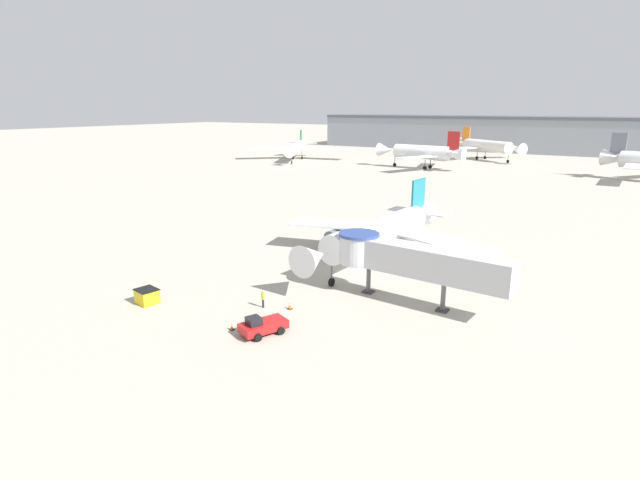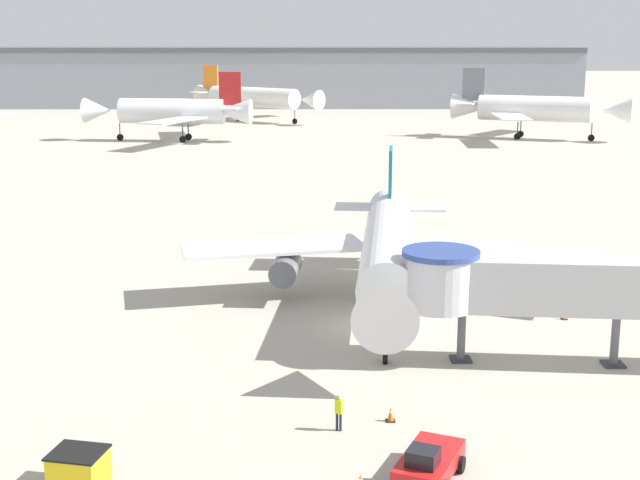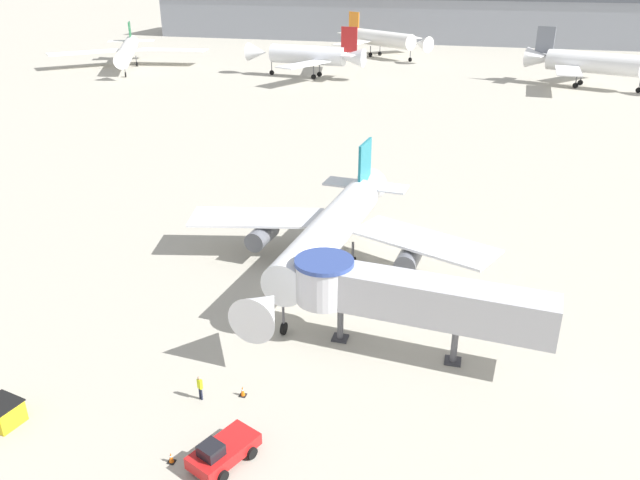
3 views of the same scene
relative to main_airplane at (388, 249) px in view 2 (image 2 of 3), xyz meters
The scene contains 12 objects.
ground_plane 5.76m from the main_airplane, 106.58° to the right, with size 800.00×800.00×0.00m, color #A8A393.
main_airplane is the anchor object (origin of this frame).
jet_bridge 12.56m from the main_airplane, 54.58° to the right, with size 17.43×4.83×6.04m.
pushback_tug_red 23.21m from the main_airplane, 90.58° to the right, with size 3.31×4.32×1.67m.
service_container_yellow 27.28m from the main_airplane, 120.46° to the right, with size 2.37×2.19×1.44m.
traffic_cone_near_nose 17.90m from the main_airplane, 94.06° to the right, with size 0.42×0.42×0.69m.
traffic_cone_starboard_wing 11.54m from the main_airplane, 14.67° to the right, with size 0.37×0.37×0.63m.
ground_crew_marshaller 19.03m from the main_airplane, 101.04° to the right, with size 0.37×0.31×1.68m.
background_jet_red_tail 96.11m from the main_airplane, 106.70° to the left, with size 28.16×30.52×11.30m.
background_jet_orange_tail 129.32m from the main_airplane, 97.84° to the left, with size 28.15×26.48×11.04m.
background_jet_gray_tail 100.44m from the main_airplane, 71.65° to the left, with size 28.94×28.83×11.66m.
terminal_building 172.04m from the main_airplane, 96.64° to the left, with size 158.02×26.68×14.29m.
Camera 2 is at (-3.39, -50.62, 16.93)m, focal length 50.00 mm.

